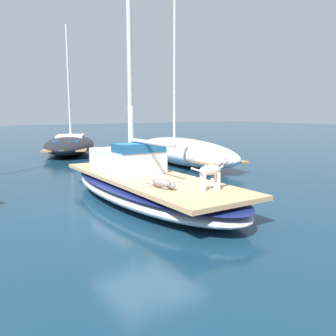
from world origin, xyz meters
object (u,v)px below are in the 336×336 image
(sailboat_main, at_px, (147,188))
(moored_boat_starboard_side, at_px, (183,151))
(dog_grey, at_px, (162,183))
(moored_boat_far_astern, at_px, (70,144))
(dog_white, at_px, (212,171))
(coiled_rope, at_px, (148,184))
(deck_winch, at_px, (213,181))

(sailboat_main, bearing_deg, moored_boat_starboard_side, 46.62)
(dog_grey, distance_m, moored_boat_far_astern, 13.72)
(dog_white, relative_size, moored_boat_starboard_side, 0.12)
(moored_boat_starboard_side, bearing_deg, dog_grey, -128.70)
(dog_white, bearing_deg, moored_boat_far_astern, 83.88)
(dog_white, distance_m, moored_boat_far_astern, 14.40)
(sailboat_main, xyz_separation_m, moored_boat_starboard_side, (4.71, 4.99, 0.27))
(sailboat_main, distance_m, moored_boat_far_astern, 12.22)
(dog_grey, relative_size, moored_boat_far_astern, 0.13)
(dog_white, relative_size, dog_grey, 0.98)
(dog_grey, distance_m, moored_boat_starboard_side, 8.25)
(dog_grey, height_order, moored_boat_starboard_side, moored_boat_starboard_side)
(sailboat_main, relative_size, moored_boat_starboard_side, 0.92)
(sailboat_main, relative_size, moored_boat_far_astern, 0.95)
(dog_white, bearing_deg, coiled_rope, 125.75)
(coiled_rope, height_order, moored_boat_far_astern, moored_boat_far_astern)
(dog_white, height_order, coiled_rope, dog_white)
(dog_grey, bearing_deg, dog_white, -45.52)
(deck_winch, xyz_separation_m, coiled_rope, (-1.28, 0.83, -0.08))
(dog_grey, bearing_deg, sailboat_main, 73.01)
(sailboat_main, relative_size, deck_winch, 34.47)
(moored_boat_far_astern, height_order, moored_boat_starboard_side, same)
(deck_winch, relative_size, coiled_rope, 0.65)
(dog_grey, height_order, deck_winch, dog_grey)
(sailboat_main, xyz_separation_m, coiled_rope, (-0.56, -0.99, 0.35))
(deck_winch, height_order, moored_boat_starboard_side, moored_boat_starboard_side)
(dog_white, xyz_separation_m, dog_grey, (-0.77, 0.78, -0.32))
(moored_boat_far_astern, bearing_deg, dog_grey, -99.65)
(dog_white, xyz_separation_m, coiled_rope, (-0.89, 1.23, -0.40))
(deck_winch, bearing_deg, coiled_rope, 147.19)
(deck_winch, xyz_separation_m, moored_boat_starboard_side, (4.00, 6.81, -0.16))
(dog_grey, relative_size, coiled_rope, 2.94)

